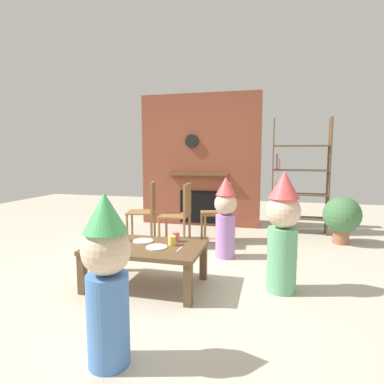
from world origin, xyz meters
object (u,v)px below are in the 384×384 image
object	(u,v)px
birthday_cake_slice	(115,248)
dining_chair_right	(221,208)
paper_cup_far_left	(172,241)
child_with_cone_hat	(107,276)
paper_cup_near_right	(119,236)
coffee_table	(146,251)
bookshelf	(297,181)
paper_plate_rear	(143,241)
paper_cup_center	(176,237)
paper_cup_far_right	(112,241)
dining_chair_middle	(181,211)
child_in_pink	(283,229)
dining_chair_left	(147,207)
child_by_the_chairs	(226,215)
paper_cup_near_left	(117,233)
potted_plant_tall	(342,216)
paper_plate_front	(157,247)

from	to	relation	value
birthday_cake_slice	dining_chair_right	bearing A→B (deg)	72.46
paper_cup_far_left	child_with_cone_hat	world-z (taller)	child_with_cone_hat
paper_cup_near_right	coffee_table	bearing A→B (deg)	-14.68
bookshelf	paper_cup_far_left	world-z (taller)	bookshelf
paper_cup_near_right	paper_plate_rear	bearing A→B (deg)	9.20
paper_cup_near_right	paper_cup_far_left	distance (m)	0.58
coffee_table	paper_cup_near_right	world-z (taller)	paper_cup_near_right
paper_cup_far_left	paper_cup_center	bearing A→B (deg)	90.67
paper_plate_rear	birthday_cake_slice	size ratio (longest dim) A/B	2.05
paper_cup_far_right	dining_chair_middle	bearing A→B (deg)	80.65
coffee_table	dining_chair_right	distance (m)	1.87
bookshelf	child_in_pink	bearing A→B (deg)	-96.62
coffee_table	birthday_cake_slice	xyz separation A→B (m)	(-0.19, -0.28, 0.10)
birthday_cake_slice	dining_chair_left	world-z (taller)	dining_chair_left
child_by_the_chairs	paper_cup_far_left	bearing A→B (deg)	9.55
dining_chair_left	dining_chair_right	size ratio (longest dim) A/B	1.00
paper_plate_rear	dining_chair_middle	world-z (taller)	dining_chair_middle
paper_cup_near_left	bookshelf	bearing A→B (deg)	51.24
coffee_table	child_by_the_chairs	world-z (taller)	child_by_the_chairs
paper_cup_near_right	dining_chair_right	size ratio (longest dim) A/B	0.12
paper_plate_rear	birthday_cake_slice	distance (m)	0.42
coffee_table	child_in_pink	xyz separation A→B (m)	(1.30, 0.21, 0.25)
paper_plate_rear	dining_chair_left	size ratio (longest dim) A/B	0.23
paper_cup_near_right	birthday_cake_slice	xyz separation A→B (m)	(0.14, -0.37, -0.02)
bookshelf	potted_plant_tall	world-z (taller)	bookshelf
coffee_table	paper_cup_far_right	world-z (taller)	paper_cup_far_right
paper_cup_near_left	child_by_the_chairs	size ratio (longest dim) A/B	0.09
birthday_cake_slice	child_by_the_chairs	xyz separation A→B (m)	(0.82, 1.37, 0.09)
child_with_cone_hat	paper_cup_near_left	bearing A→B (deg)	14.09
paper_plate_front	child_in_pink	xyz separation A→B (m)	(1.17, 0.26, 0.19)
paper_cup_near_right	child_with_cone_hat	size ratio (longest dim) A/B	0.10
coffee_table	paper_cup_near_left	xyz separation A→B (m)	(-0.42, 0.20, 0.11)
paper_plate_front	child_by_the_chairs	bearing A→B (deg)	66.32
birthday_cake_slice	dining_chair_left	bearing A→B (deg)	103.42
paper_cup_near_left	coffee_table	bearing A→B (deg)	-25.69
paper_plate_front	paper_plate_rear	distance (m)	0.28
paper_cup_far_right	birthday_cake_slice	xyz separation A→B (m)	(0.13, -0.18, -0.01)
paper_cup_near_right	dining_chair_right	distance (m)	1.90
child_by_the_chairs	potted_plant_tall	world-z (taller)	child_by_the_chairs
paper_cup_near_right	paper_cup_center	size ratio (longest dim) A/B	1.10
paper_plate_rear	paper_cup_far_left	bearing A→B (deg)	-9.96
dining_chair_left	dining_chair_middle	size ratio (longest dim) A/B	1.00
paper_plate_front	coffee_table	bearing A→B (deg)	159.64
paper_cup_far_left	paper_plate_front	xyz separation A→B (m)	(-0.12, -0.12, -0.04)
coffee_table	dining_chair_middle	xyz separation A→B (m)	(-0.06, 1.46, 0.15)
birthday_cake_slice	child_by_the_chairs	bearing A→B (deg)	59.05
paper_cup_near_left	child_with_cone_hat	size ratio (longest dim) A/B	0.09
paper_cup_near_right	child_with_cone_hat	bearing A→B (deg)	-66.06
coffee_table	paper_cup_center	size ratio (longest dim) A/B	11.30
paper_cup_near_right	paper_cup_center	bearing A→B (deg)	11.77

